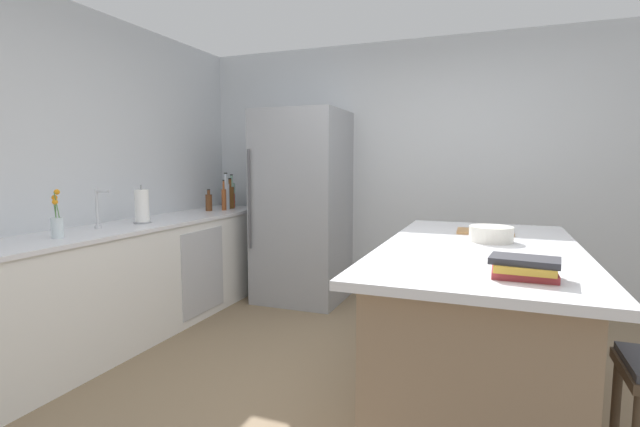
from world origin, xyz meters
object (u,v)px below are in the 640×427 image
paper_towel_roll (142,207)px  syrup_bottle (209,202)px  refrigerator (302,207)px  whiskey_bottle (230,197)px  hot_sauce_bottle (233,200)px  sink_faucet (98,208)px  soda_bottle (226,195)px  flower_vase (57,223)px  kitchen_island (477,326)px  mixing_bowl (491,234)px  vinegar_bottle (224,199)px  gin_bottle (232,194)px  cookbook_stack (524,267)px  cutting_board (485,232)px

paper_towel_roll → syrup_bottle: size_ratio=1.40×
refrigerator → whiskey_bottle: size_ratio=5.87×
hot_sauce_bottle → syrup_bottle: size_ratio=0.92×
sink_faucet → soda_bottle: (0.10, 1.57, -0.01)m
paper_towel_roll → refrigerator: bearing=57.5°
flower_vase → hot_sauce_bottle: flower_vase is taller
kitchen_island → mixing_bowl: 0.54m
refrigerator → vinegar_bottle: (-0.80, -0.19, 0.08)m
refrigerator → syrup_bottle: size_ratio=8.60×
refrigerator → paper_towel_roll: size_ratio=6.12×
flower_vase → gin_bottle: (-0.12, 2.30, 0.04)m
gin_bottle → soda_bottle: (0.11, -0.30, 0.01)m
refrigerator → gin_bottle: (-0.94, 0.19, 0.10)m
flower_vase → paper_towel_roll: bearing=91.5°
cookbook_stack → sink_faucet: bearing=168.1°
gin_bottle → syrup_bottle: 0.50m
syrup_bottle → kitchen_island: bearing=-25.6°
paper_towel_roll → hot_sauce_bottle: (-0.03, 1.41, -0.05)m
syrup_bottle → mixing_bowl: size_ratio=0.90×
paper_towel_roll → flower_vase: bearing=-88.5°
gin_bottle → cookbook_stack: size_ratio=1.31×
gin_bottle → hot_sauce_bottle: gin_bottle is taller
soda_bottle → sink_faucet: bearing=-93.6°
kitchen_island → soda_bottle: (-2.58, 1.47, 0.59)m
kitchen_island → gin_bottle: (-2.70, 1.77, 0.58)m
gin_bottle → hot_sauce_bottle: bearing=-54.5°
hot_sauce_bottle → syrup_bottle: (-0.04, -0.40, 0.01)m
flower_vase → whiskey_bottle: (-0.02, 2.11, 0.02)m
kitchen_island → cutting_board: bearing=88.6°
kitchen_island → hot_sauce_bottle: 3.16m
cookbook_stack → soda_bottle: bearing=141.9°
sink_faucet → mixing_bowl: bearing=5.4°
hot_sauce_bottle → cutting_board: size_ratio=0.58×
flower_vase → hot_sauce_bottle: (-0.05, 2.20, -0.02)m
refrigerator → cookbook_stack: bearing=-49.6°
whiskey_bottle → cookbook_stack: (2.79, -2.28, -0.05)m
paper_towel_roll → vinegar_bottle: bearing=87.7°
kitchen_island → whiskey_bottle: whiskey_bottle is taller
flower_vase → syrup_bottle: flower_vase is taller
refrigerator → syrup_bottle: bearing=-161.5°
paper_towel_roll → mixing_bowl: (2.65, -0.10, -0.06)m
kitchen_island → syrup_bottle: size_ratio=9.23×
paper_towel_roll → cookbook_stack: bearing=-19.0°
flower_vase → soda_bottle: size_ratio=0.83×
refrigerator → cutting_board: 2.08m
syrup_bottle → mixing_bowl: syrup_bottle is taller
cookbook_stack → kitchen_island: bearing=104.9°
flower_vase → syrup_bottle: (-0.08, 1.81, -0.01)m
refrigerator → cookbook_stack: 3.00m
paper_towel_roll → cutting_board: bearing=5.2°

